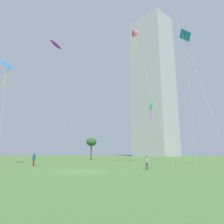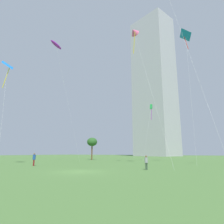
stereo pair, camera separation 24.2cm
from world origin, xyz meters
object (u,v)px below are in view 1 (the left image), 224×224
Objects in this scene: kite_flying_4 at (56,45)px; distant_highrise_0 at (153,85)px; person_standing_2 at (34,158)px; person_standing_0 at (147,162)px; kite_flying_1 at (134,32)px; kite_flying_5 at (7,66)px; park_tree_1 at (91,142)px; kite_flying_2 at (151,108)px; kite_flying_6 at (185,36)px.

distant_highrise_0 reaches higher than kite_flying_4.
person_standing_2 is at bearing -50.59° from kite_flying_4.
distant_highrise_0 is (-30.70, 87.02, 41.41)m from person_standing_0.
kite_flying_1 is at bearing -56.12° from distant_highrise_0.
kite_flying_5 is 0.20× the size of distant_highrise_0.
kite_flying_5 is 96.42m from distant_highrise_0.
kite_flying_1 is 0.94× the size of kite_flying_4.
person_standing_0 is 32.86m from park_tree_1.
kite_flying_2 is 32.09m from kite_flying_5.
person_standing_2 is 0.02× the size of distant_highrise_0.
kite_flying_4 is (-14.83, -18.09, 12.86)m from kite_flying_2.
kite_flying_5 is 2.85× the size of park_tree_1.
kite_flying_6 is (2.51, 15.31, 23.14)m from person_standing_0.
kite_flying_2 is 17.85m from kite_flying_6.
kite_flying_4 is 26.13m from park_tree_1.
person_standing_2 is 26.95m from kite_flying_4.
kite_flying_5 reaches higher than person_standing_2.
kite_flying_4 reaches higher than kite_flying_6.
distant_highrise_0 is at bearing 120.54° from person_standing_2.
kite_flying_5 is 0.68× the size of kite_flying_6.
person_standing_2 is 27.48m from kite_flying_1.
kite_flying_1 is at bearing -33.55° from park_tree_1.
kite_flying_2 reaches higher than person_standing_0.
person_standing_0 is 0.02× the size of distant_highrise_0.
kite_flying_2 is (-3.43, 15.72, -10.79)m from kite_flying_1.
person_standing_2 is at bearing 25.44° from kite_flying_5.
kite_flying_2 is 0.55× the size of kite_flying_6.
person_standing_0 is at bearing -70.44° from kite_flying_2.
kite_flying_2 is 18.44m from park_tree_1.
distant_highrise_0 is at bearing 114.85° from kite_flying_6.
person_standing_0 is 0.06× the size of kite_flying_6.
kite_flying_1 is at bearing 38.65° from kite_flying_5.
kite_flying_2 is (-8.46, 23.82, 11.93)m from person_standing_0.
distant_highrise_0 reaches higher than park_tree_1.
distant_highrise_0 is at bearing 95.56° from kite_flying_5.
kite_flying_1 is at bearing -77.67° from kite_flying_2.
person_standing_0 is 0.26× the size of park_tree_1.
person_standing_0 is 0.06× the size of kite_flying_4.
park_tree_1 is at bearing -170.95° from kite_flying_2.
person_standing_0 is 27.95m from kite_flying_2.
park_tree_1 is at bearing 96.64° from kite_flying_5.
distant_highrise_0 is (-25.68, 78.92, 18.68)m from kite_flying_1.
park_tree_1 is at bearing 146.45° from kite_flying_1.
kite_flying_6 is (7.54, 7.21, 0.42)m from kite_flying_1.
kite_flying_1 is 1.79× the size of kite_flying_2.
person_standing_2 is 0.31× the size of park_tree_1.
distant_highrise_0 reaches higher than kite_flying_1.
kite_flying_5 is at bearing -81.88° from kite_flying_4.
kite_flying_1 is 0.99× the size of kite_flying_6.
kite_flying_1 reaches higher than park_tree_1.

